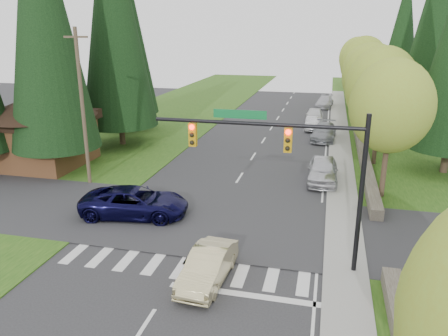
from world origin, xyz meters
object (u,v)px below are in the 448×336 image
at_px(parked_car_d, 314,115).
at_px(parked_car_e, 325,102).
at_px(parked_car_a, 323,170).
at_px(parked_car_b, 324,132).
at_px(sedan_champagne, 208,266).
at_px(suv_navy, 135,202).
at_px(parked_car_c, 313,124).

height_order(parked_car_d, parked_car_e, parked_car_d).
relative_size(parked_car_a, parked_car_b, 0.94).
height_order(sedan_champagne, parked_car_d, parked_car_d).
xyz_separation_m(suv_navy, parked_car_a, (9.86, 8.24, 0.02)).
height_order(parked_car_a, parked_car_d, parked_car_a).
bearing_deg(parked_car_c, parked_car_a, -82.82).
distance_m(parked_car_b, parked_car_e, 18.19).
bearing_deg(suv_navy, parked_car_a, -58.63).
height_order(suv_navy, parked_car_e, suv_navy).
xyz_separation_m(parked_car_a, parked_car_d, (-1.40, 20.00, -0.05)).
relative_size(suv_navy, parked_car_b, 1.12).
bearing_deg(parked_car_d, parked_car_e, 84.09).
xyz_separation_m(sedan_champagne, parked_car_d, (2.81, 33.58, 0.10)).
distance_m(sedan_champagne, parked_car_d, 33.70).
height_order(sedan_champagne, parked_car_c, sedan_champagne).
distance_m(parked_car_c, parked_car_d, 3.82).
bearing_deg(parked_car_d, parked_car_b, -82.36).
height_order(suv_navy, parked_car_d, suv_navy).
distance_m(sedan_champagne, parked_car_a, 14.22).
relative_size(parked_car_c, parked_car_e, 0.80).
xyz_separation_m(parked_car_b, parked_car_c, (-1.20, 4.11, -0.11)).
bearing_deg(parked_car_e, suv_navy, -98.63).
bearing_deg(parked_car_a, parked_car_e, 90.64).
bearing_deg(parked_car_b, parked_car_d, 101.85).
relative_size(suv_navy, parked_car_e, 1.19).
bearing_deg(parked_car_d, sedan_champagne, -95.75).
bearing_deg(sedan_champagne, suv_navy, 140.19).
bearing_deg(parked_car_e, parked_car_a, -84.02).
distance_m(suv_navy, parked_car_b, 22.49).
relative_size(suv_navy, parked_car_d, 1.27).
xyz_separation_m(sedan_champagne, parked_car_e, (3.70, 43.84, 0.03)).
bearing_deg(parked_car_c, parked_car_d, 92.23).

